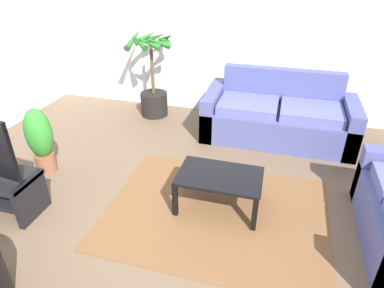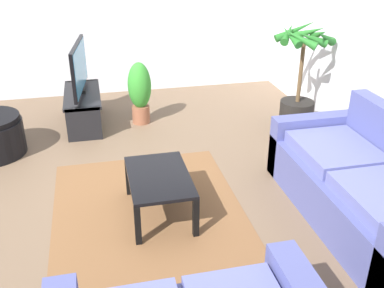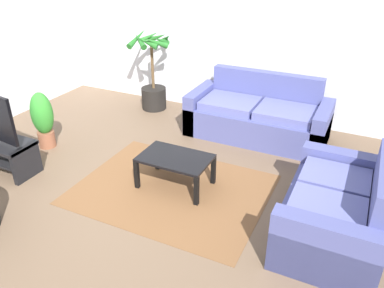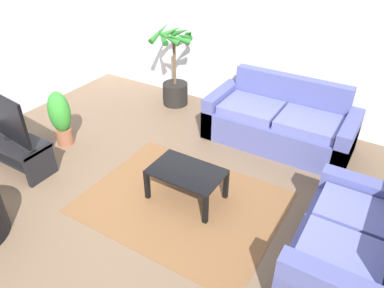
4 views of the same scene
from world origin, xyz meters
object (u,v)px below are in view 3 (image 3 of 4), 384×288
object	(u,v)px
couch_loveseat	(337,211)
potted_plant_small	(43,118)
potted_palm	(153,79)
coffee_table	(175,161)
couch_main	(258,117)

from	to	relation	value
couch_loveseat	potted_plant_small	world-z (taller)	couch_loveseat
couch_loveseat	potted_palm	bearing A→B (deg)	147.55
couch_loveseat	coffee_table	distance (m)	1.83
couch_main	potted_plant_small	size ratio (longest dim) A/B	2.49
coffee_table	potted_palm	world-z (taller)	potted_palm
couch_main	potted_plant_small	world-z (taller)	couch_main
couch_loveseat	coffee_table	world-z (taller)	couch_loveseat
coffee_table	couch_loveseat	bearing A→B (deg)	-3.47
couch_loveseat	coffee_table	bearing A→B (deg)	176.53
couch_main	potted_palm	xyz separation A→B (m)	(-1.95, 0.27, 0.23)
coffee_table	potted_plant_small	size ratio (longest dim) A/B	1.02
couch_main	couch_loveseat	size ratio (longest dim) A/B	1.37
coffee_table	potted_plant_small	bearing A→B (deg)	177.51
couch_loveseat	potted_plant_small	bearing A→B (deg)	177.06
potted_plant_small	couch_loveseat	bearing A→B (deg)	-2.94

